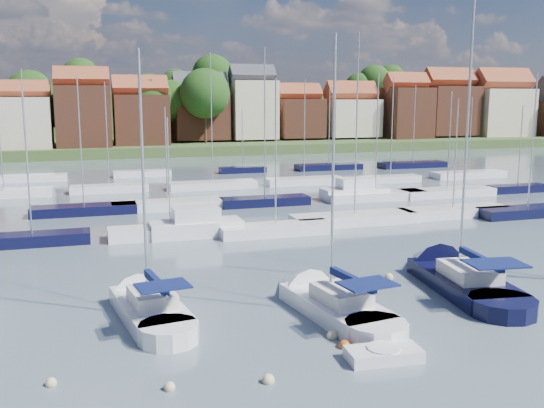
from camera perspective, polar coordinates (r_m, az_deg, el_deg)
name	(u,v)px	position (r m, az deg, el deg)	size (l,w,h in m)	color
ground	(212,194)	(67.18, -5.62, 0.96)	(260.00, 260.00, 0.00)	#475661
sailboat_left	(145,305)	(31.03, -11.87, -9.25)	(4.12, 10.36, 13.76)	white
sailboat_centre	(323,301)	(31.01, 4.86, -9.09)	(4.33, 10.96, 14.54)	white
sailboat_navy	(450,275)	(36.68, 16.40, -6.45)	(4.84, 12.85, 17.32)	black
tender	(384,354)	(25.56, 10.46, -13.75)	(3.10, 1.61, 0.65)	white
buoy_a	(51,386)	(24.68, -20.06, -15.75)	(0.42, 0.42, 0.42)	beige
buoy_b	(170,390)	(23.29, -9.60, -16.87)	(0.42, 0.42, 0.42)	beige
buoy_c	(332,338)	(27.51, 5.67, -12.43)	(0.48, 0.48, 0.48)	beige
buoy_d	(364,338)	(27.70, 8.68, -12.34)	(0.50, 0.50, 0.50)	beige
buoy_e	(389,279)	(36.36, 10.95, -6.94)	(0.52, 0.52, 0.52)	beige
buoy_g	(345,348)	(26.57, 6.85, -13.30)	(0.51, 0.51, 0.51)	#D85914
buoy_h	(268,383)	(23.51, -0.34, -16.46)	(0.48, 0.48, 0.48)	beige
marina_field	(240,196)	(62.84, -3.05, 0.77)	(79.62, 41.41, 15.93)	white
far_shore_town	(148,121)	(158.58, -11.58, 7.66)	(212.46, 90.00, 22.27)	#3A5028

